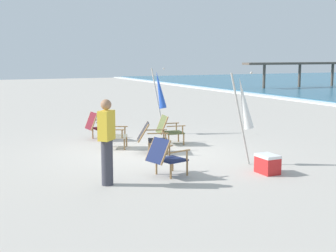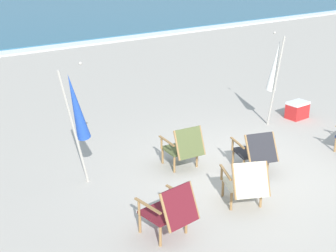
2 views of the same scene
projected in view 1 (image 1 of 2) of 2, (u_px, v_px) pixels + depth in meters
The scene contains 11 objects.
ground_plane at pixel (152, 153), 11.82m from camera, with size 80.00×80.00×0.00m, color #B2AAA0.
beach_chair_mid_center at pixel (151, 136), 11.73m from camera, with size 0.80×0.92×0.78m.
beach_chair_far_center at pixel (168, 129), 12.88m from camera, with size 0.66×0.77×0.81m.
beach_chair_back_right at pixel (165, 156), 9.45m from camera, with size 0.73×0.86×0.79m.
beach_chair_front_right at pixel (111, 132), 12.32m from camera, with size 0.85×0.92×0.79m.
beach_chair_front_left at pixel (97, 125), 13.59m from camera, with size 0.63×0.74×0.81m.
umbrella_furled_white at pixel (244, 104), 10.35m from camera, with size 0.38×0.56×2.09m.
umbrella_furled_blue at pixel (160, 91), 14.55m from camera, with size 0.62×0.40×2.07m.
person_near_chairs at pixel (107, 141), 8.74m from camera, with size 0.38×0.38×1.63m.
cooler_box at pixel (268, 164), 9.70m from camera, with size 0.49×0.35×0.40m.
pier_distant at pixel (333, 65), 36.29m from camera, with size 0.90×16.22×1.95m.
Camera 1 is at (10.68, -4.52, 2.42)m, focal length 50.00 mm.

